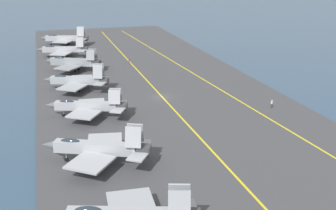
# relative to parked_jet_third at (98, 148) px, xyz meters

# --- Properties ---
(ground_plane) EXTENTS (2000.00, 2000.00, 0.00)m
(ground_plane) POSITION_rel_parked_jet_third_xyz_m (27.53, -17.43, -2.90)
(ground_plane) COLOR #334C66
(carrier_deck) EXTENTS (204.22, 52.33, 0.40)m
(carrier_deck) POSITION_rel_parked_jet_third_xyz_m (27.53, -17.43, -2.70)
(carrier_deck) COLOR #424244
(carrier_deck) RESTS_ON ground
(deck_stripe_foul_line) EXTENTS (183.43, 12.31, 0.01)m
(deck_stripe_foul_line) POSITION_rel_parked_jet_third_xyz_m (27.53, -31.82, -2.49)
(deck_stripe_foul_line) COLOR yellow
(deck_stripe_foul_line) RESTS_ON carrier_deck
(deck_stripe_centerline) EXTENTS (183.80, 0.36, 0.01)m
(deck_stripe_centerline) POSITION_rel_parked_jet_third_xyz_m (27.53, -17.43, -2.49)
(deck_stripe_centerline) COLOR yellow
(deck_stripe_centerline) RESTS_ON carrier_deck
(parked_jet_third) EXTENTS (13.59, 16.10, 6.28)m
(parked_jet_third) POSITION_rel_parked_jet_third_xyz_m (0.00, 0.00, 0.00)
(parked_jet_third) COLOR #A8AAAF
(parked_jet_third) RESTS_ON carrier_deck
(parked_jet_fourth) EXTENTS (11.88, 15.65, 5.66)m
(parked_jet_fourth) POSITION_rel_parked_jet_third_xyz_m (19.71, -0.77, -0.25)
(parked_jet_fourth) COLOR #A8AAAF
(parked_jet_fourth) RESTS_ON carrier_deck
(parked_jet_fifth) EXTENTS (13.29, 15.25, 6.24)m
(parked_jet_fifth) POSITION_rel_parked_jet_third_xyz_m (37.96, -0.36, -0.16)
(parked_jet_fifth) COLOR #9EA3A8
(parked_jet_fifth) RESTS_ON carrier_deck
(parked_jet_sixth) EXTENTS (13.43, 15.56, 6.13)m
(parked_jet_sixth) POSITION_rel_parked_jet_third_xyz_m (56.12, -0.93, -0.02)
(parked_jet_sixth) COLOR gray
(parked_jet_sixth) RESTS_ON carrier_deck
(parked_jet_seventh) EXTENTS (12.92, 15.66, 6.13)m
(parked_jet_seventh) POSITION_rel_parked_jet_third_xyz_m (74.19, 0.59, -0.05)
(parked_jet_seventh) COLOR #A8AAAF
(parked_jet_seventh) RESTS_ON carrier_deck
(parked_jet_eighth) EXTENTS (12.24, 16.97, 6.48)m
(parked_jet_eighth) POSITION_rel_parked_jet_third_xyz_m (93.72, -1.10, -0.02)
(parked_jet_eighth) COLOR #A8AAAF
(parked_jet_eighth) RESTS_ON carrier_deck
(crew_purple_vest) EXTENTS (0.46, 0.41, 1.77)m
(crew_purple_vest) POSITION_rel_parked_jet_third_xyz_m (59.93, -16.76, -1.52)
(crew_purple_vest) COLOR #4C473D
(crew_purple_vest) RESTS_ON carrier_deck
(crew_white_vest) EXTENTS (0.42, 0.46, 1.68)m
(crew_white_vest) POSITION_rel_parked_jet_third_xyz_m (14.62, -36.52, -1.57)
(crew_white_vest) COLOR #383328
(crew_white_vest) RESTS_ON carrier_deck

